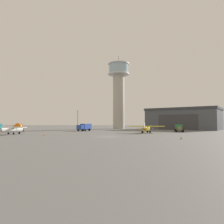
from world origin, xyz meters
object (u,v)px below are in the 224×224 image
at_px(truck_flatbed_green, 179,128).
at_px(truck_fuel_tanker_orange, 18,127).
at_px(control_tower, 119,89).
at_px(airplane_white, 11,129).
at_px(traffic_cone_near_right, 181,137).
at_px(airplane_yellow, 146,128).
at_px(traffic_cone_near_left, 44,134).
at_px(light_post_east, 78,118).
at_px(truck_box_blue, 84,127).

relative_size(truck_flatbed_green, truck_fuel_tanker_orange, 0.99).
bearing_deg(control_tower, airplane_white, -123.40).
height_order(truck_flatbed_green, traffic_cone_near_right, truck_flatbed_green).
distance_m(airplane_yellow, traffic_cone_near_right, 23.86).
bearing_deg(traffic_cone_near_left, truck_fuel_tanker_orange, 125.25).
bearing_deg(traffic_cone_near_right, truck_flatbed_green, 71.25).
bearing_deg(traffic_cone_near_left, airplane_white, 152.42).
height_order(traffic_cone_near_left, traffic_cone_near_right, traffic_cone_near_right).
bearing_deg(truck_flatbed_green, traffic_cone_near_right, 177.82).
relative_size(light_post_east, traffic_cone_near_left, 13.10).
xyz_separation_m(truck_flatbed_green, traffic_cone_near_right, (-11.38, -33.52, -0.91)).
bearing_deg(control_tower, truck_fuel_tanker_orange, -139.13).
height_order(truck_box_blue, traffic_cone_near_left, truck_box_blue).
bearing_deg(airplane_yellow, light_post_east, 61.21).
height_order(airplane_yellow, traffic_cone_near_right, airplane_yellow).
distance_m(airplane_white, traffic_cone_near_left, 12.09).
relative_size(truck_flatbed_green, light_post_east, 0.77).
xyz_separation_m(traffic_cone_near_left, traffic_cone_near_right, (30.66, -11.71, 0.02)).
distance_m(airplane_yellow, airplane_white, 39.41).
bearing_deg(truck_box_blue, control_tower, -175.32).
height_order(control_tower, airplane_white, control_tower).
bearing_deg(truck_flatbed_green, airplane_white, 123.68).
height_order(control_tower, light_post_east, control_tower).
distance_m(control_tower, light_post_east, 29.03).
height_order(truck_fuel_tanker_orange, traffic_cone_near_right, truck_fuel_tanker_orange).
height_order(truck_box_blue, traffic_cone_near_right, truck_box_blue).
xyz_separation_m(airplane_white, truck_fuel_tanker_orange, (-5.19, 16.87, 0.26)).
bearing_deg(airplane_white, traffic_cone_near_left, -86.77).
height_order(airplane_yellow, truck_flatbed_green, airplane_yellow).
bearing_deg(airplane_yellow, traffic_cone_near_right, -154.78).
bearing_deg(airplane_white, truck_flatbed_green, -42.07).
height_order(control_tower, truck_fuel_tanker_orange, control_tower).
distance_m(control_tower, airplane_white, 62.70).
xyz_separation_m(control_tower, traffic_cone_near_right, (8.56, -67.01, -20.64)).
relative_size(airplane_white, truck_fuel_tanker_orange, 1.36).
relative_size(control_tower, traffic_cone_near_right, 52.77).
height_order(truck_fuel_tanker_orange, truck_box_blue, truck_fuel_tanker_orange).
distance_m(control_tower, traffic_cone_near_right, 70.64).
relative_size(airplane_yellow, traffic_cone_near_right, 14.96).
relative_size(truck_fuel_tanker_orange, light_post_east, 0.78).
bearing_deg(airplane_yellow, airplane_white, 118.67).
xyz_separation_m(control_tower, truck_flatbed_green, (19.94, -33.49, -19.73)).
xyz_separation_m(truck_box_blue, traffic_cone_near_left, (-7.17, -28.11, -1.23)).
relative_size(truck_box_blue, traffic_cone_near_right, 8.99).
bearing_deg(traffic_cone_near_right, airplane_yellow, 95.92).
distance_m(truck_box_blue, traffic_cone_near_left, 29.04).
relative_size(truck_flatbed_green, truck_box_blue, 1.06).
distance_m(airplane_white, truck_flatbed_green, 55.16).
height_order(control_tower, traffic_cone_near_right, control_tower).
bearing_deg(airplane_white, light_post_east, 9.47).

